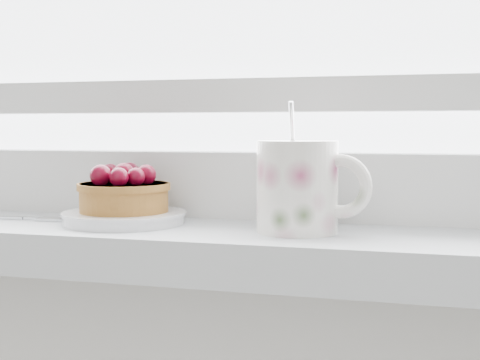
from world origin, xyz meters
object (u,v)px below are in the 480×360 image
(saucer, at_px, (124,218))
(floral_mug, at_px, (300,185))
(raspberry_tart, at_px, (124,191))
(fork, at_px, (12,218))

(saucer, relative_size, floral_mug, 1.03)
(raspberry_tart, bearing_deg, fork, -179.13)
(saucer, xyz_separation_m, raspberry_tart, (-0.00, 0.00, 0.03))
(saucer, height_order, raspberry_tart, raspberry_tart)
(saucer, height_order, fork, saucer)
(saucer, relative_size, raspberry_tart, 1.34)
(floral_mug, bearing_deg, raspberry_tart, 177.28)
(fork, bearing_deg, raspberry_tart, 0.87)
(raspberry_tart, bearing_deg, floral_mug, -2.72)
(saucer, relative_size, fork, 0.73)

